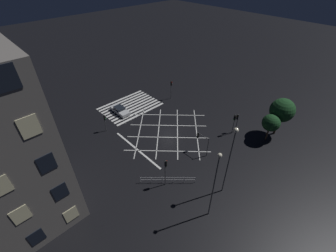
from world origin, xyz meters
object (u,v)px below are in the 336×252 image
object	(u,v)px
traffic_light_nw_cross	(237,119)
street_lamp_east	(231,150)
traffic_light_median_north	(202,139)
street_lamp_west	(215,179)
traffic_light_se_main	(105,120)
traffic_light_ne_main	(166,168)
traffic_light_sw_cross	(171,86)
traffic_light_nw_main	(234,121)
waiting_car	(120,110)
street_tree_far	(271,123)
street_tree_near	(282,110)

from	to	relation	value
traffic_light_nw_cross	street_lamp_east	world-z (taller)	street_lamp_east
traffic_light_median_north	street_lamp_west	xyz separation A→B (m)	(7.37, 7.40, 3.72)
traffic_light_se_main	traffic_light_median_north	size ratio (longest dim) A/B	0.94
traffic_light_ne_main	traffic_light_sw_cross	distance (m)	22.17
traffic_light_median_north	traffic_light_nw_main	bearing A→B (deg)	-95.88
traffic_light_median_north	waiting_car	distance (m)	17.94
traffic_light_nw_cross	street_tree_far	bearing A→B (deg)	-157.63
traffic_light_se_main	street_lamp_west	distance (m)	22.27
traffic_light_se_main	waiting_car	distance (m)	5.94
street_lamp_west	street_tree_near	size ratio (longest dim) A/B	1.48
traffic_light_sw_cross	traffic_light_median_north	size ratio (longest dim) A/B	1.18
traffic_light_se_main	street_tree_near	world-z (taller)	street_tree_near
traffic_light_ne_main	traffic_light_nw_main	world-z (taller)	traffic_light_ne_main
traffic_light_median_north	traffic_light_nw_cross	bearing A→B (deg)	-95.45
traffic_light_median_north	street_tree_near	size ratio (longest dim) A/B	0.52
traffic_light_nw_main	street_tree_near	bearing A→B (deg)	136.64
traffic_light_nw_cross	traffic_light_median_north	distance (m)	8.19
traffic_light_median_north	waiting_car	xyz separation A→B (m)	(2.91, -17.59, -1.93)
traffic_light_ne_main	traffic_light_sw_cross	size ratio (longest dim) A/B	1.08
traffic_light_nw_cross	waiting_car	distance (m)	21.53
traffic_light_sw_cross	street_tree_near	size ratio (longest dim) A/B	0.61
traffic_light_median_north	traffic_light_ne_main	bearing A→B (deg)	95.70
street_tree_near	waiting_car	world-z (taller)	street_tree_near
traffic_light_sw_cross	traffic_light_se_main	size ratio (longest dim) A/B	1.26
traffic_light_nw_main	traffic_light_median_north	world-z (taller)	traffic_light_nw_main
traffic_light_ne_main	traffic_light_nw_main	bearing A→B (deg)	0.22
street_lamp_west	street_lamp_east	bearing A→B (deg)	-167.66
traffic_light_median_north	street_lamp_east	size ratio (longest dim) A/B	0.34
street_tree_far	traffic_light_nw_main	bearing A→B (deg)	-59.03
street_tree_far	waiting_car	world-z (taller)	street_tree_far
street_lamp_west	traffic_light_nw_cross	bearing A→B (deg)	-156.90
traffic_light_se_main	traffic_light_nw_cross	xyz separation A→B (m)	(-15.85, 15.30, 0.19)
traffic_light_nw_cross	traffic_light_median_north	xyz separation A→B (m)	(8.16, -0.78, 0.01)
traffic_light_nw_main	traffic_light_median_north	distance (m)	7.29
traffic_light_nw_main	traffic_light_median_north	xyz separation A→B (m)	(7.25, -0.75, -0.20)
traffic_light_nw_cross	street_lamp_east	size ratio (longest dim) A/B	0.34
street_tree_far	street_lamp_east	bearing A→B (deg)	4.53
traffic_light_median_north	street_tree_far	bearing A→B (deg)	-118.49
street_tree_near	traffic_light_ne_main	bearing A→B (deg)	-13.40
traffic_light_se_main	street_tree_far	size ratio (longest dim) A/B	0.68
waiting_car	traffic_light_nw_cross	bearing A→B (deg)	31.08
traffic_light_nw_cross	street_tree_near	distance (m)	6.93
traffic_light_nw_main	traffic_light_ne_main	bearing A→B (deg)	0.22
traffic_light_ne_main	street_lamp_west	size ratio (longest dim) A/B	0.45
traffic_light_sw_cross	traffic_light_nw_main	bearing A→B (deg)	-2.26
traffic_light_ne_main	street_tree_far	world-z (taller)	street_tree_far
traffic_light_sw_cross	street_lamp_west	size ratio (longest dim) A/B	0.41
traffic_light_nw_main	street_tree_far	xyz separation A→B (m)	(-2.84, 4.73, 0.64)
traffic_light_ne_main	traffic_light_nw_cross	distance (m)	16.24
traffic_light_median_north	street_lamp_east	distance (m)	8.78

